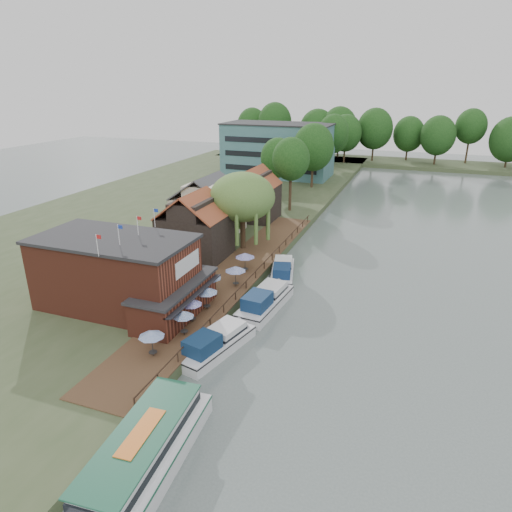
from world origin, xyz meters
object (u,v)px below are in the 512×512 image
(willow, at_px, (243,211))
(cruiser_2, at_px, (283,269))
(umbrella_1, at_px, (184,323))
(cottage_c, at_px, (255,194))
(umbrella_2, at_px, (192,311))
(umbrella_5, at_px, (236,276))
(hotel_block, at_px, (278,150))
(cruiser_0, at_px, (216,340))
(cottage_b, at_px, (208,205))
(umbrella_6, at_px, (245,262))
(umbrella_3, at_px, (207,298))
(pub, at_px, (133,275))
(umbrella_4, at_px, (210,284))
(umbrella_0, at_px, (152,343))
(cruiser_1, at_px, (265,298))
(tour_boat, at_px, (137,461))
(swan, at_px, (165,404))
(cottage_a, at_px, (195,225))

(willow, relative_size, cruiser_2, 1.13)
(umbrella_1, bearing_deg, cottage_c, 100.88)
(umbrella_2, xyz_separation_m, umbrella_5, (0.75, 8.83, 0.00))
(hotel_block, distance_m, cruiser_0, 76.48)
(cottage_b, xyz_separation_m, umbrella_6, (10.86, -12.66, -2.96))
(umbrella_3, bearing_deg, umbrella_1, -87.07)
(pub, bearing_deg, umbrella_4, 42.82)
(cottage_b, relative_size, umbrella_4, 3.97)
(umbrella_5, xyz_separation_m, cruiser_2, (3.41, 6.48, -1.18))
(umbrella_6, distance_m, cruiser_2, 4.72)
(umbrella_0, xyz_separation_m, cruiser_2, (4.50, 21.53, -1.18))
(willow, height_order, cruiser_2, willow)
(cruiser_1, bearing_deg, cruiser_2, 100.18)
(umbrella_6, xyz_separation_m, tour_boat, (4.98, -29.66, -0.73))
(umbrella_5, distance_m, umbrella_6, 4.25)
(pub, height_order, umbrella_5, pub)
(umbrella_2, bearing_deg, hotel_block, 101.56)
(cruiser_2, bearing_deg, cottage_b, 130.72)
(umbrella_5, bearing_deg, hotel_block, 103.78)
(umbrella_4, bearing_deg, cottage_c, 101.23)
(umbrella_1, bearing_deg, pub, 156.76)
(cruiser_0, distance_m, cruiser_2, 17.64)
(willow, bearing_deg, cruiser_1, -59.79)
(cottage_c, bearing_deg, tour_boat, -77.00)
(pub, relative_size, cruiser_0, 2.06)
(hotel_block, xyz_separation_m, umbrella_5, (15.42, -62.88, -4.86))
(cottage_c, xyz_separation_m, umbrella_2, (6.67, -34.71, -2.96))
(cottage_b, distance_m, umbrella_5, 20.60)
(umbrella_1, height_order, tour_boat, umbrella_1)
(cottage_b, distance_m, swan, 38.86)
(cottage_b, bearing_deg, cottage_c, 66.04)
(cottage_c, xyz_separation_m, swan, (9.79, -44.97, -5.03))
(pub, distance_m, cruiser_0, 11.23)
(umbrella_4, height_order, umbrella_5, same)
(umbrella_3, height_order, umbrella_6, same)
(cruiser_1, bearing_deg, cottage_b, 134.74)
(umbrella_0, bearing_deg, umbrella_6, 88.45)
(cruiser_0, bearing_deg, cottage_c, 118.89)
(umbrella_4, relative_size, cruiser_1, 0.24)
(umbrella_4, distance_m, umbrella_5, 3.32)
(cruiser_0, xyz_separation_m, cruiser_1, (1.34, 9.17, 0.07))
(cottage_c, xyz_separation_m, cruiser_1, (11.57, -27.87, -4.00))
(willow, bearing_deg, umbrella_4, -81.49)
(umbrella_4, bearing_deg, cruiser_2, 61.14)
(swan, bearing_deg, cruiser_1, 84.06)
(hotel_block, distance_m, tour_boat, 90.69)
(umbrella_5, bearing_deg, cottage_a, 140.76)
(tour_boat, bearing_deg, pub, 120.12)
(hotel_block, xyz_separation_m, umbrella_1, (15.12, -74.06, -4.86))
(umbrella_4, xyz_separation_m, cruiser_2, (5.13, 9.31, -1.18))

